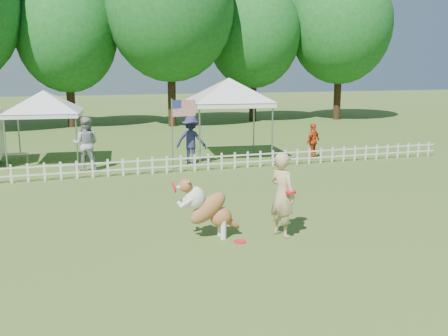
% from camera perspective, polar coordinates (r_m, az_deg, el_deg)
% --- Properties ---
extents(ground, '(120.00, 120.00, 0.00)m').
position_cam_1_polar(ground, '(10.99, 2.23, -7.66)').
color(ground, '#32541A').
rests_on(ground, ground).
extents(picket_fence, '(22.00, 0.08, 0.60)m').
position_cam_1_polar(picket_fence, '(17.43, -5.76, 0.45)').
color(picket_fence, silver).
rests_on(picket_fence, ground).
extents(handler, '(0.63, 0.77, 1.83)m').
position_cam_1_polar(handler, '(10.73, 6.69, -3.07)').
color(handler, tan).
rests_on(handler, ground).
extents(dog, '(1.31, 0.46, 1.35)m').
position_cam_1_polar(dog, '(10.56, -1.72, -4.61)').
color(dog, brown).
rests_on(dog, ground).
extents(frisbee_on_turf, '(0.34, 0.34, 0.02)m').
position_cam_1_polar(frisbee_on_turf, '(10.55, 1.82, -8.40)').
color(frisbee_on_turf, red).
rests_on(frisbee_on_turf, ground).
extents(canopy_tent_left, '(2.91, 2.91, 2.71)m').
position_cam_1_polar(canopy_tent_left, '(20.01, -19.69, 4.31)').
color(canopy_tent_left, silver).
rests_on(canopy_tent_left, ground).
extents(canopy_tent_right, '(3.38, 3.38, 3.14)m').
position_cam_1_polar(canopy_tent_right, '(20.05, 0.57, 5.59)').
color(canopy_tent_right, silver).
rests_on(canopy_tent_right, ground).
extents(flag_pole, '(0.97, 0.25, 2.53)m').
position_cam_1_polar(flag_pole, '(17.90, -5.93, 3.86)').
color(flag_pole, gray).
rests_on(flag_pole, ground).
extents(spectator_a, '(1.09, 0.95, 1.91)m').
position_cam_1_polar(spectator_a, '(18.27, -15.50, 2.67)').
color(spectator_a, '#99999E').
rests_on(spectator_a, ground).
extents(spectator_b, '(1.34, 1.14, 1.80)m').
position_cam_1_polar(spectator_b, '(18.96, -3.79, 3.20)').
color(spectator_b, navy).
rests_on(spectator_b, ground).
extents(spectator_c, '(0.90, 0.74, 1.44)m').
position_cam_1_polar(spectator_c, '(20.27, 10.14, 3.06)').
color(spectator_c, '#D14218').
rests_on(spectator_c, ground).
extents(tree_center_left, '(6.00, 6.00, 9.80)m').
position_cam_1_polar(tree_center_left, '(32.27, -17.44, 13.18)').
color(tree_center_left, '#17511B').
rests_on(tree_center_left, ground).
extents(tree_center_right, '(7.60, 7.60, 12.60)m').
position_cam_1_polar(tree_center_right, '(31.56, -6.15, 16.22)').
color(tree_center_right, '#17511B').
rests_on(tree_center_right, ground).
extents(tree_right, '(6.20, 6.20, 10.40)m').
position_cam_1_polar(tree_right, '(34.66, 3.39, 14.00)').
color(tree_right, '#17511B').
rests_on(tree_right, ground).
extents(tree_far_right, '(7.00, 7.00, 11.40)m').
position_cam_1_polar(tree_far_right, '(36.43, 13.11, 14.39)').
color(tree_far_right, '#17511B').
rests_on(tree_far_right, ground).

